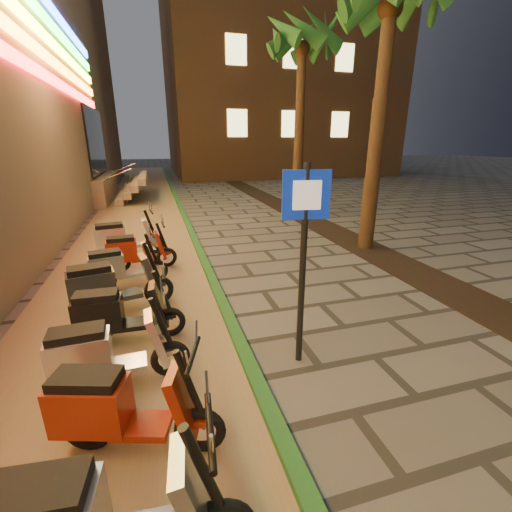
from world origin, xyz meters
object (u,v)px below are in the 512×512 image
object	(u,v)px
scooter_10	(133,251)
scooter_11	(122,238)
scooter_7	(116,314)
pedestrian_sign	(304,241)
scooter_8	(109,286)
scooter_5	(117,409)
scooter_9	(119,267)
scooter_6	(104,354)

from	to	relation	value
scooter_10	scooter_11	size ratio (longest dim) A/B	0.91
scooter_7	scooter_10	distance (m)	3.06
pedestrian_sign	scooter_8	distance (m)	3.52
scooter_8	scooter_10	world-z (taller)	scooter_8
scooter_5	scooter_8	xyz separation A→B (m)	(-0.37, 2.96, 0.03)
pedestrian_sign	scooter_5	world-z (taller)	pedestrian_sign
scooter_5	scooter_9	world-z (taller)	scooter_5
scooter_5	scooter_7	distance (m)	1.99
pedestrian_sign	scooter_10	bearing A→B (deg)	126.30
scooter_5	scooter_9	size ratio (longest dim) A/B	1.04
scooter_9	scooter_8	bearing A→B (deg)	-105.61
pedestrian_sign	scooter_8	size ratio (longest dim) A/B	1.53
scooter_8	scooter_9	bearing A→B (deg)	74.59
pedestrian_sign	scooter_7	world-z (taller)	pedestrian_sign
scooter_11	scooter_9	bearing A→B (deg)	-94.88
scooter_6	scooter_11	world-z (taller)	scooter_11
pedestrian_sign	scooter_11	world-z (taller)	pedestrian_sign
scooter_6	scooter_10	world-z (taller)	scooter_6
scooter_8	scooter_10	xyz separation A→B (m)	(0.28, 2.08, -0.06)
scooter_9	scooter_11	size ratio (longest dim) A/B	0.91
scooter_7	scooter_11	world-z (taller)	scooter_11
scooter_11	pedestrian_sign	bearing A→B (deg)	-71.30
scooter_5	scooter_6	bearing A→B (deg)	120.79
scooter_6	scooter_8	world-z (taller)	scooter_8
scooter_9	pedestrian_sign	bearing A→B (deg)	-64.55
pedestrian_sign	scooter_11	bearing A→B (deg)	124.01
scooter_10	scooter_6	bearing A→B (deg)	-95.73
scooter_5	scooter_7	world-z (taller)	scooter_5
scooter_6	scooter_10	xyz separation A→B (m)	(0.14, 4.07, -0.01)
scooter_5	scooter_7	bearing A→B (deg)	112.48
pedestrian_sign	scooter_8	world-z (taller)	pedestrian_sign
scooter_5	scooter_8	distance (m)	2.98
pedestrian_sign	scooter_10	world-z (taller)	pedestrian_sign
scooter_6	scooter_11	bearing A→B (deg)	88.81
scooter_7	scooter_11	size ratio (longest dim) A/B	0.91
scooter_5	scooter_10	distance (m)	5.04
scooter_8	scooter_9	xyz separation A→B (m)	(0.06, 1.11, -0.06)
scooter_7	scooter_10	size ratio (longest dim) A/B	1.00
pedestrian_sign	scooter_6	distance (m)	2.71
pedestrian_sign	scooter_9	size ratio (longest dim) A/B	1.71
scooter_9	scooter_5	bearing A→B (deg)	-98.04
scooter_5	scooter_11	size ratio (longest dim) A/B	0.94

